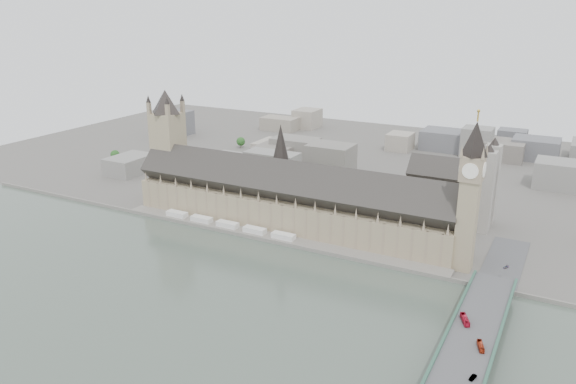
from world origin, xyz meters
The scene contains 18 objects.
ground centered at (0.00, 0.00, 0.00)m, with size 900.00×900.00×0.00m, color #595651.
river_thames centered at (0.00, -165.00, 0.00)m, with size 600.00×600.00×0.00m, color #49564B.
embankment_wall centered at (0.00, -15.00, 1.50)m, with size 600.00×1.50×3.00m, color gray.
river_terrace centered at (0.00, -7.50, 1.00)m, with size 270.00×15.00×2.00m, color gray.
terrace_tents centered at (-40.00, -7.00, 4.00)m, with size 118.00×7.00×4.00m.
palace_of_westminster centered at (0.00, 19.70, 22.71)m, with size 265.00×40.73×55.44m.
elizabeth_tower centered at (138.00, 8.00, 58.09)m, with size 17.00×17.00×107.50m.
victoria_tower centered at (-122.00, 26.00, 55.20)m, with size 30.00×30.00×100.00m.
central_tower centered at (-10.00, 26.00, 57.92)m, with size 13.00×13.00×48.00m.
westminster_bridge centered at (162.00, -87.50, 5.12)m, with size 25.00×325.00×10.25m, color #474749.
bridge_parapets centered at (162.00, -132.00, 10.82)m, with size 25.00×235.00×1.15m, color #325B49, non-canonical shape.
westminster_abbey centered at (110.92, 95.00, 25.08)m, with size 68.00×36.00×64.00m.
city_skyline_inland centered at (0.00, 245.00, 19.00)m, with size 720.00×360.00×38.00m, color gray, non-canonical shape.
park_trees centered at (-10.00, 60.00, 7.50)m, with size 110.00×30.00×15.00m, color #1A4518, non-canonical shape.
red_bus_north centered at (155.97, -77.60, 11.86)m, with size 2.70×11.56×3.22m, color red.
red_bus_south centered at (167.50, -98.17, 11.59)m, with size 2.25×9.61×2.68m, color #A82E15.
car_silver centered at (168.69, -124.02, 11.07)m, with size 1.73×4.97×1.64m, color gray.
car_approach centered at (166.09, -0.04, 10.95)m, with size 1.97×4.85×1.41m, color gray.
Camera 1 is at (194.37, -347.85, 167.47)m, focal length 35.00 mm.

